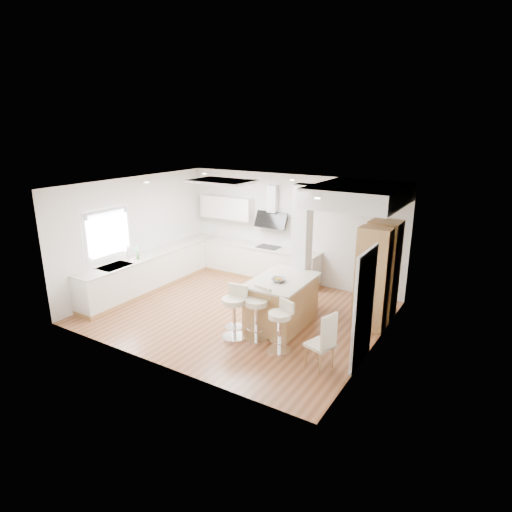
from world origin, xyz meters
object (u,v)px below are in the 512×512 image
Objects in this scene: peninsula at (282,301)px; dining_chair at (324,340)px; bar_stool_c at (280,323)px; bar_stool_b at (257,311)px; bar_stool_a at (234,309)px.

dining_chair is at bearing -40.71° from peninsula.
dining_chair reaches higher than bar_stool_c.
bar_stool_c is (0.60, -0.17, -0.04)m from bar_stool_b.
bar_stool_a is 1.09× the size of bar_stool_c.
peninsula is 1.57× the size of bar_stool_b.
bar_stool_c is (0.51, -1.01, 0.05)m from peninsula.
bar_stool_a is 1.01× the size of bar_stool_b.
bar_stool_a reaches higher than dining_chair.
peninsula is 1.70× the size of bar_stool_c.
peninsula is 0.84m from bar_stool_b.
dining_chair is (1.44, -1.18, 0.06)m from peninsula.
peninsula is at bearing 60.20° from bar_stool_a.
bar_stool_a reaches higher than bar_stool_c.
dining_chair is (0.92, -0.18, 0.01)m from bar_stool_c.
bar_stool_c is (1.00, 0.01, -0.05)m from bar_stool_a.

